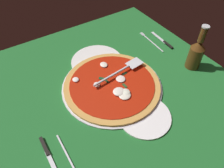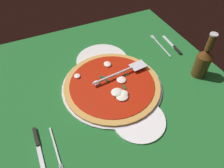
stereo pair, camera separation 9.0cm
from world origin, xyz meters
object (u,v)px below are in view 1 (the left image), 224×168
Objects in this scene: pizza at (112,85)px; place_setting_far at (58,156)px; dinner_plate_right at (97,61)px; place_setting_near at (158,42)px; pizza_server at (120,71)px; beer_bottle at (196,53)px; dinner_plate_left at (145,116)px.

pizza is 2.00× the size of place_setting_far.
place_setting_far is at bearing 117.11° from pizza.
dinner_plate_right is at bearing -8.89° from pizza.
place_setting_near is at bearing -69.91° from pizza.
place_setting_far is at bearing 134.43° from dinner_plate_right.
pizza_server is at bearing -63.71° from pizza.
beer_bottle is (7.27, -71.96, 7.96)cm from place_setting_far.
pizza is at bearing 117.64° from place_setting_far.
pizza_server reaches higher than place_setting_far.
pizza is (-18.02, 2.82, 1.21)cm from dinner_plate_right.
pizza_server reaches higher than dinner_plate_right.
place_setting_near is 77.58cm from place_setting_far.
pizza_server is 35.46cm from beer_bottle.
beer_bottle is (-9.42, -39.37, 6.60)cm from pizza.
place_setting_near reaches higher than dinner_plate_left.
place_setting_near is at bearing 1.85° from beer_bottle.
pizza_server is at bearing 112.01° from place_setting_near.
beer_bottle is (-27.44, -36.55, 7.81)cm from dinner_plate_right.
dinner_plate_left is 49.98cm from place_setting_near.
pizza_server reaches higher than dinner_plate_left.
place_setting_near is at bearing -47.03° from dinner_plate_left.
place_setting_near is (14.12, -38.61, -1.36)cm from pizza.
place_setting_far is (-19.90, 39.09, -3.75)cm from pizza_server.
beer_bottle reaches higher than pizza_server.
pizza is 36.64cm from place_setting_far.
dinner_plate_right is at bearing 134.96° from place_setting_far.
place_setting_far reaches higher than dinner_plate_right.
pizza_server reaches higher than pizza.
place_setting_near is (34.07, -36.57, -0.15)cm from dinner_plate_left.
dinner_plate_left is at bearing 85.15° from place_setting_far.
dinner_plate_left is 34.78cm from place_setting_far.
pizza is at bearing 76.55° from beer_bottle.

